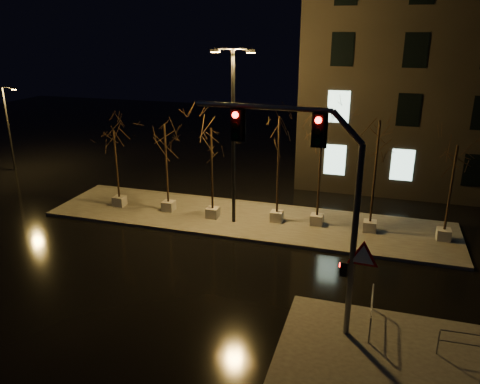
% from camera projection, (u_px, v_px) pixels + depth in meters
% --- Properties ---
extents(ground, '(90.00, 90.00, 0.00)m').
position_uv_depth(ground, '(208.00, 272.00, 20.17)').
color(ground, black).
rests_on(ground, ground).
extents(median, '(22.00, 5.00, 0.15)m').
position_uv_depth(median, '(246.00, 219.00, 25.56)').
color(median, '#47443F').
rests_on(median, ground).
extents(sidewalk_corner, '(7.00, 5.00, 0.15)m').
position_uv_depth(sidewalk_corner, '(389.00, 355.00, 14.92)').
color(sidewalk_corner, '#47443F').
rests_on(sidewalk_corner, ground).
extents(tree_0, '(1.80, 1.80, 4.59)m').
position_uv_depth(tree_0, '(115.00, 147.00, 26.23)').
color(tree_0, '#A6A29B').
rests_on(tree_0, median).
extents(tree_1, '(1.80, 1.80, 5.09)m').
position_uv_depth(tree_1, '(165.00, 144.00, 25.34)').
color(tree_1, '#A6A29B').
rests_on(tree_1, median).
extents(tree_2, '(1.80, 1.80, 5.09)m').
position_uv_depth(tree_2, '(211.00, 149.00, 24.37)').
color(tree_2, '#A6A29B').
rests_on(tree_2, median).
extents(tree_3, '(1.80, 1.80, 5.79)m').
position_uv_depth(tree_3, '(279.00, 141.00, 23.70)').
color(tree_3, '#A6A29B').
rests_on(tree_3, median).
extents(tree_4, '(1.80, 1.80, 6.24)m').
position_uv_depth(tree_4, '(322.00, 137.00, 23.14)').
color(tree_4, '#A6A29B').
rests_on(tree_4, median).
extents(tree_5, '(1.80, 1.80, 5.84)m').
position_uv_depth(tree_5, '(378.00, 147.00, 22.44)').
color(tree_5, '#A6A29B').
rests_on(tree_5, median).
extents(tree_6, '(1.80, 1.80, 4.87)m').
position_uv_depth(tree_6, '(454.00, 167.00, 21.73)').
color(tree_6, '#A6A29B').
rests_on(tree_6, median).
extents(traffic_signal_mast, '(6.20, 0.46, 7.57)m').
position_uv_depth(traffic_signal_mast, '(318.00, 191.00, 14.66)').
color(traffic_signal_mast, slate).
rests_on(traffic_signal_mast, sidewalk_corner).
extents(streetlight_main, '(2.22, 0.27, 8.93)m').
position_uv_depth(streetlight_main, '(233.00, 127.00, 23.39)').
color(streetlight_main, black).
rests_on(streetlight_main, median).
extents(streetlight_far, '(1.20, 0.31, 6.09)m').
position_uv_depth(streetlight_far, '(9.00, 126.00, 33.57)').
color(streetlight_far, black).
rests_on(streetlight_far, ground).
extents(guard_rail_a, '(2.16, 0.13, 0.93)m').
position_uv_depth(guard_rail_a, '(476.00, 343.00, 14.42)').
color(guard_rail_a, slate).
rests_on(guard_rail_a, sidewalk_corner).
extents(guard_rail_b, '(0.06, 2.17, 1.03)m').
position_uv_depth(guard_rail_b, '(372.00, 308.00, 16.15)').
color(guard_rail_b, slate).
rests_on(guard_rail_b, sidewalk_corner).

